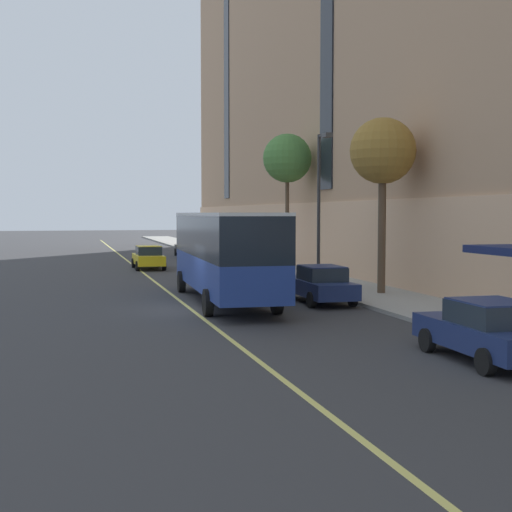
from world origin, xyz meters
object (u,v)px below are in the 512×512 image
taxi_cab (148,257)px  street_lamp (320,194)px  parked_car_champagne_2 (254,266)px  street_tree_mid_block (383,153)px  parked_car_black_0 (188,248)px  fire_hydrant (293,273)px  parked_car_black_5 (208,253)px  city_bus (224,251)px  parked_car_navy_4 (321,284)px  street_tree_far_uptown (287,159)px  parked_car_navy_1 (488,331)px  parked_car_red_7 (230,259)px

taxi_cab → street_lamp: 16.81m
parked_car_champagne_2 → taxi_cab: 10.27m
parked_car_champagne_2 → street_lamp: (1.72, -5.93, 3.85)m
street_tree_mid_block → street_lamp: bearing=117.8°
parked_car_black_0 → fire_hydrant: 23.70m
street_tree_mid_block → fire_hydrant: bearing=104.1°
parked_car_black_5 → fire_hydrant: bearing=-84.0°
city_bus → fire_hydrant: 9.62m
city_bus → parked_car_navy_4: city_bus is taller
taxi_cab → parked_car_navy_4: bearing=-76.2°
parked_car_navy_4 → fire_hydrant: 9.00m
city_bus → parked_car_black_5: 23.47m
street_tree_far_uptown → fire_hydrant: 9.71m
taxi_cab → street_lamp: size_ratio=0.62×
parked_car_navy_1 → parked_car_navy_4: same height
parked_car_navy_4 → fire_hydrant: size_ratio=6.63×
parked_car_navy_1 → parked_car_red_7: bearing=89.8°
parked_car_black_0 → parked_car_champagne_2: size_ratio=1.14×
parked_car_black_0 → parked_car_navy_1: 44.56m
parked_car_black_0 → fire_hydrant: parked_car_black_0 is taller
street_tree_far_uptown → street_lamp: size_ratio=1.17×
street_tree_far_uptown → fire_hydrant: street_tree_far_uptown is taller
city_bus → parked_car_navy_4: (3.82, -1.12, -1.38)m
city_bus → taxi_cab: city_bus is taller
fire_hydrant → city_bus: bearing=-125.4°
street_tree_mid_block → taxi_cab: bearing=114.6°
parked_car_red_7 → parked_car_champagne_2: bearing=-90.6°
parked_car_black_0 → street_tree_far_uptown: street_tree_far_uptown is taller
fire_hydrant → street_tree_far_uptown: bearing=75.0°
city_bus → parked_car_black_5: size_ratio=2.76×
parked_car_black_5 → taxi_cab: size_ratio=0.99×
parked_car_black_0 → street_lamp: size_ratio=0.66×
parked_car_champagne_2 → street_lamp: bearing=-73.8°
parked_car_navy_1 → street_lamp: 17.48m
parked_car_black_0 → taxi_cab: size_ratio=1.06×
parked_car_navy_1 → street_lamp: size_ratio=0.63×
street_tree_far_uptown → parked_car_black_0: bearing=102.1°
parked_car_black_5 → taxi_cab: (-4.90, -4.39, -0.00)m
street_lamp → fire_hydrant: bearing=91.4°
city_bus → parked_car_red_7: bearing=76.2°
parked_car_black_5 → street_tree_far_uptown: bearing=-68.0°
parked_car_champagne_2 → parked_car_navy_4: bearing=-90.2°
parked_car_black_0 → street_tree_far_uptown: bearing=-77.9°
taxi_cab → parked_car_black_5: bearing=41.9°
city_bus → street_tree_mid_block: size_ratio=1.61×
parked_car_black_0 → parked_car_red_7: (0.21, -15.39, -0.00)m
street_tree_far_uptown → street_lamp: street_tree_far_uptown is taller
parked_car_navy_4 → street_tree_far_uptown: (3.48, 15.67, 6.36)m
parked_car_navy_4 → parked_car_black_5: 24.23m
taxi_cab → street_tree_mid_block: (8.35, -18.23, 5.61)m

